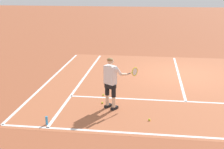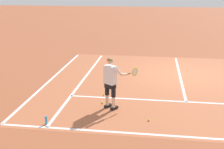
{
  "view_description": "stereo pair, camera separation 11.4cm",
  "coord_description": "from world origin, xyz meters",
  "px_view_note": "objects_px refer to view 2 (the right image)",
  "views": [
    {
      "loc": [
        -1.26,
        -13.45,
        3.96
      ],
      "look_at": [
        -2.52,
        -3.94,
        1.05
      ],
      "focal_mm": 48.62,
      "sensor_mm": 36.0,
      "label": 1
    },
    {
      "loc": [
        -1.15,
        -13.43,
        3.96
      ],
      "look_at": [
        -2.52,
        -3.94,
        1.05
      ],
      "focal_mm": 48.62,
      "sensor_mm": 36.0,
      "label": 2
    }
  ],
  "objects_px": {
    "tennis_ball_by_baseline": "(149,120)",
    "tennis_ball_mid_court": "(102,103)",
    "tennis_player": "(111,80)",
    "tennis_ball_near_feet": "(104,95)",
    "water_bottle": "(46,120)"
  },
  "relations": [
    {
      "from": "water_bottle",
      "to": "tennis_ball_mid_court",
      "type": "bearing_deg",
      "value": 53.06
    },
    {
      "from": "tennis_player",
      "to": "water_bottle",
      "type": "height_order",
      "value": "tennis_player"
    },
    {
      "from": "tennis_ball_near_feet",
      "to": "tennis_ball_mid_court",
      "type": "height_order",
      "value": "same"
    },
    {
      "from": "tennis_player",
      "to": "tennis_ball_near_feet",
      "type": "height_order",
      "value": "tennis_player"
    },
    {
      "from": "tennis_ball_near_feet",
      "to": "water_bottle",
      "type": "distance_m",
      "value": 2.84
    },
    {
      "from": "tennis_ball_near_feet",
      "to": "tennis_ball_by_baseline",
      "type": "relative_size",
      "value": 1.0
    },
    {
      "from": "tennis_player",
      "to": "tennis_ball_mid_court",
      "type": "relative_size",
      "value": 25.95
    },
    {
      "from": "tennis_ball_mid_court",
      "to": "water_bottle",
      "type": "height_order",
      "value": "water_bottle"
    },
    {
      "from": "tennis_player",
      "to": "tennis_ball_by_baseline",
      "type": "xyz_separation_m",
      "value": [
        1.26,
        -0.77,
        -0.96
      ]
    },
    {
      "from": "tennis_ball_by_baseline",
      "to": "water_bottle",
      "type": "xyz_separation_m",
      "value": [
        -2.96,
        -0.65,
        0.09
      ]
    },
    {
      "from": "tennis_ball_by_baseline",
      "to": "tennis_player",
      "type": "bearing_deg",
      "value": 148.47
    },
    {
      "from": "tennis_ball_near_feet",
      "to": "water_bottle",
      "type": "bearing_deg",
      "value": -116.32
    },
    {
      "from": "water_bottle",
      "to": "tennis_player",
      "type": "bearing_deg",
      "value": 39.97
    },
    {
      "from": "tennis_ball_by_baseline",
      "to": "tennis_ball_mid_court",
      "type": "relative_size",
      "value": 1.0
    },
    {
      "from": "tennis_ball_near_feet",
      "to": "tennis_ball_by_baseline",
      "type": "bearing_deg",
      "value": -48.16
    }
  ]
}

